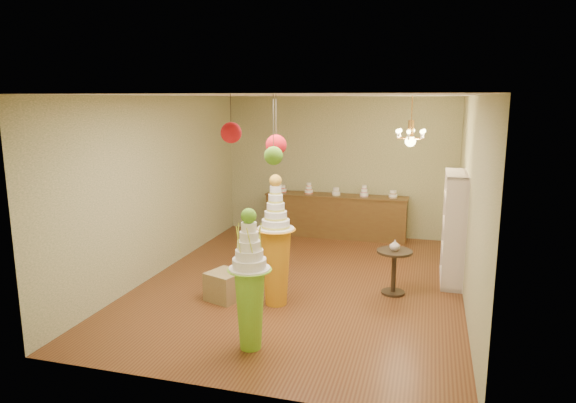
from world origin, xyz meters
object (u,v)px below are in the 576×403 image
(pedestal_orange, at_px, (276,255))
(sideboard, at_px, (336,215))
(pedestal_green, at_px, (250,291))
(round_table, at_px, (394,266))

(pedestal_orange, distance_m, sideboard, 3.92)
(pedestal_green, bearing_deg, round_table, 55.91)
(pedestal_orange, bearing_deg, round_table, 28.11)
(pedestal_green, height_order, pedestal_orange, pedestal_orange)
(pedestal_green, height_order, sideboard, pedestal_green)
(round_table, bearing_deg, pedestal_orange, -151.89)
(pedestal_orange, bearing_deg, sideboard, 87.71)
(sideboard, bearing_deg, pedestal_orange, -92.29)
(sideboard, bearing_deg, round_table, -64.29)
(pedestal_orange, relative_size, round_table, 2.77)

